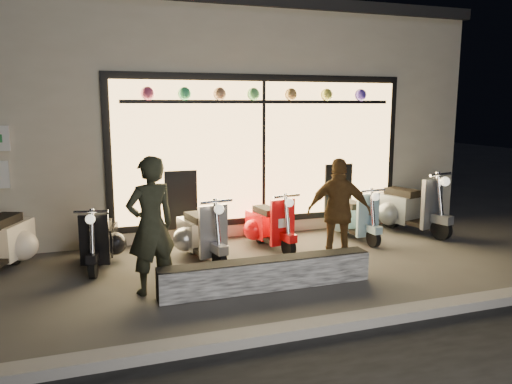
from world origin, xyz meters
The scene contains 12 objects.
ground centered at (0.00, 0.00, 0.00)m, with size 40.00×40.00×0.00m, color #383533.
kerb centered at (0.00, -2.00, 0.06)m, with size 40.00×0.25×0.12m, color slate.
shop_building centered at (0.00, 4.98, 2.10)m, with size 10.20×6.23×4.20m.
graffiti_barrier centered at (-0.07, -0.65, 0.20)m, with size 2.80×0.28×0.40m, color black.
scooter_silver centered at (-0.60, 0.95, 0.39)m, with size 0.60×1.37×0.97m.
scooter_red centered at (0.62, 1.22, 0.37)m, with size 0.55×1.31×0.93m.
scooter_black centered at (-2.05, 1.13, 0.36)m, with size 0.57×1.26×0.90m.
scooter_cream centered at (-3.41, 1.25, 0.45)m, with size 0.89×1.54×1.12m.
scooter_blue centered at (2.24, 1.25, 0.37)m, with size 0.44×1.29×0.93m.
scooter_grey centered at (3.41, 1.37, 0.45)m, with size 0.80×1.58×1.13m.
man centered at (-1.48, -0.29, 0.87)m, with size 0.63×0.42×1.74m, color black.
woman centered at (1.30, 0.00, 0.79)m, with size 0.93×0.39×1.58m, color brown.
Camera 1 is at (-2.19, -6.41, 2.34)m, focal length 35.00 mm.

